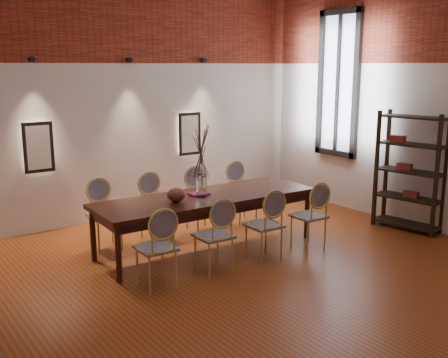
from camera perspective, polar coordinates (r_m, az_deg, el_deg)
floor at (r=6.07m, az=3.51°, el=-11.85°), size 7.00×7.00×0.02m
wall_back at (r=8.59m, az=-11.74°, el=8.90°), size 7.00×0.10×4.00m
wall_right at (r=8.29m, az=23.21°, el=8.06°), size 0.10×7.00×4.00m
brick_band_back at (r=8.54m, az=-11.91°, el=17.27°), size 7.00×0.02×1.50m
niche_left at (r=8.11m, az=-19.61°, el=3.28°), size 0.36×0.06×0.66m
niche_right at (r=9.18m, az=-3.86°, el=4.94°), size 0.36×0.06×0.66m
spot_fixture_left at (r=8.00m, az=-20.20°, el=12.13°), size 0.08×0.10×0.08m
spot_fixture_mid at (r=8.54m, az=-10.28°, el=12.63°), size 0.08×0.10×0.08m
spot_fixture_right at (r=9.24m, az=-2.26°, el=12.77°), size 0.08×0.10×0.08m
window_glass at (r=9.40m, az=12.38°, el=10.06°), size 0.02×0.78×2.38m
window_frame at (r=9.38m, az=12.30°, el=10.06°), size 0.08×0.90×2.50m
window_mullion at (r=9.38m, az=12.30°, el=10.06°), size 0.06×0.06×2.40m
dining_table at (r=7.16m, az=-1.89°, el=-4.73°), size 3.10×1.11×0.75m
chair_near_a at (r=5.96m, az=-7.43°, el=-7.43°), size 0.46×0.46×0.94m
chair_near_b at (r=6.31m, az=-1.15°, el=-6.18°), size 0.46×0.46×0.94m
chair_near_c at (r=6.73m, az=4.38°, el=-5.02°), size 0.46×0.46×0.94m
chair_near_d at (r=7.21m, az=9.20°, el=-3.97°), size 0.46×0.46×0.94m
chair_far_a at (r=7.31m, az=-12.83°, el=-3.89°), size 0.46×0.46×0.94m
chair_far_b at (r=7.61m, az=-7.43°, el=-3.06°), size 0.46×0.46×0.94m
chair_far_c at (r=7.96m, az=-2.48°, el=-2.28°), size 0.46×0.46×0.94m
chair_far_d at (r=8.37m, az=2.01°, el=-1.54°), size 0.46×0.46×0.94m
vase at (r=6.98m, az=-2.48°, el=-0.72°), size 0.14×0.14×0.30m
dried_branches at (r=6.89m, az=-2.52°, el=2.93°), size 0.50×0.50×0.70m
bowl at (r=6.76m, az=-5.22°, el=-1.72°), size 0.24×0.24×0.18m
book at (r=7.10m, az=-2.74°, el=-1.62°), size 0.27×0.19×0.03m
shelving_rack at (r=8.38m, az=19.59°, el=0.77°), size 0.53×1.05×1.80m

